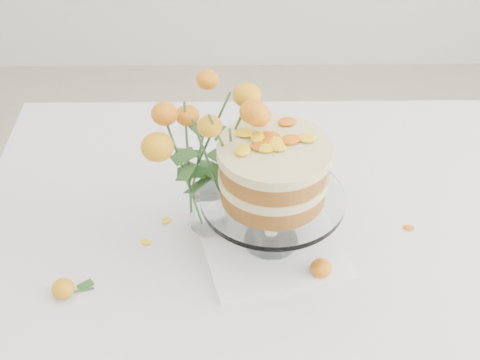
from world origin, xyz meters
name	(u,v)px	position (x,y,z in m)	size (l,w,h in m)	color
table	(275,231)	(0.00, 0.00, 0.67)	(1.43, 0.93, 0.76)	tan
napkin	(271,242)	(-0.02, -0.13, 0.76)	(0.30, 0.30, 0.01)	white
cake_stand	(273,177)	(-0.02, -0.13, 0.95)	(0.31, 0.31, 0.28)	white
rose_vase	(207,136)	(-0.16, -0.07, 1.02)	(0.29, 0.29, 0.44)	white
loose_rose_near	(63,289)	(-0.45, -0.27, 0.78)	(0.08, 0.05, 0.04)	orange
loose_rose_far	(321,268)	(0.08, -0.22, 0.78)	(0.08, 0.05, 0.04)	#CC4A09
stray_petal_a	(226,235)	(-0.12, -0.10, 0.76)	(0.03, 0.02, 0.00)	yellow
stray_petal_b	(271,247)	(-0.02, -0.14, 0.76)	(0.03, 0.02, 0.00)	yellow
stray_petal_c	(290,260)	(0.02, -0.18, 0.76)	(0.03, 0.02, 0.00)	yellow
stray_petal_d	(166,221)	(-0.26, -0.05, 0.76)	(0.03, 0.02, 0.00)	yellow
stray_petal_e	(146,242)	(-0.30, -0.12, 0.76)	(0.03, 0.02, 0.00)	yellow
stray_petal_f	(409,228)	(0.30, -0.08, 0.76)	(0.03, 0.02, 0.00)	yellow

